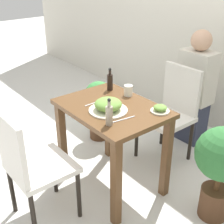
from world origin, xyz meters
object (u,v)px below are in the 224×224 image
at_px(side_plate, 160,109).
at_px(potted_plant_right, 221,163).
at_px(chair_near, 30,163).
at_px(person_figure, 195,89).
at_px(sauce_bottle, 109,115).
at_px(condiment_bottle, 110,81).
at_px(potted_plant_left, 99,105).
at_px(chair_far, 172,109).
at_px(food_plate, 108,106).
at_px(drink_cup, 128,90).

height_order(side_plate, potted_plant_right, side_plate).
bearing_deg(chair_near, person_figure, -89.39).
distance_m(sauce_bottle, condiment_bottle, 0.62).
distance_m(chair_near, potted_plant_left, 1.26).
relative_size(chair_far, potted_plant_right, 1.19).
height_order(chair_near, condiment_bottle, condiment_bottle).
height_order(food_plate, person_figure, person_figure).
xyz_separation_m(chair_far, drink_cup, (-0.07, -0.48, 0.28)).
height_order(chair_near, chair_far, same).
xyz_separation_m(food_plate, condiment_bottle, (-0.31, 0.26, 0.03)).
relative_size(side_plate, potted_plant_right, 0.19).
xyz_separation_m(chair_far, side_plate, (0.30, -0.50, 0.26)).
bearing_deg(potted_plant_right, chair_near, -127.34).
xyz_separation_m(chair_near, person_figure, (-0.02, 1.80, 0.08)).
xyz_separation_m(food_plate, potted_plant_left, (-0.74, 0.46, -0.41)).
distance_m(chair_near, food_plate, 0.68).
bearing_deg(food_plate, chair_far, 93.56).
xyz_separation_m(food_plate, person_figure, (-0.11, 1.19, -0.21)).
relative_size(chair_near, potted_plant_right, 1.19).
bearing_deg(food_plate, condiment_bottle, 139.78).
bearing_deg(chair_near, drink_cup, -87.67).
bearing_deg(potted_plant_right, person_figure, 137.40).
distance_m(side_plate, sauce_bottle, 0.42).
distance_m(chair_far, drink_cup, 0.56).
distance_m(food_plate, sauce_bottle, 0.21).
distance_m(potted_plant_left, potted_plant_right, 1.46).
bearing_deg(sauce_bottle, condiment_bottle, 141.10).
distance_m(chair_near, side_plate, 1.00).
bearing_deg(potted_plant_left, person_figure, 49.01).
bearing_deg(side_plate, potted_plant_right, 17.72).
xyz_separation_m(chair_far, sauce_bottle, (0.22, -0.91, 0.32)).
relative_size(food_plate, side_plate, 2.04).
distance_m(potted_plant_left, person_figure, 0.99).
xyz_separation_m(chair_near, potted_plant_left, (-0.66, 1.07, -0.12)).
height_order(chair_far, drink_cup, chair_far).
distance_m(side_plate, condiment_bottle, 0.56).
xyz_separation_m(drink_cup, condiment_bottle, (-0.19, -0.04, 0.03)).
distance_m(chair_near, potted_plant_right, 1.32).
bearing_deg(chair_far, chair_near, -91.53).
relative_size(chair_near, potted_plant_left, 1.40).
relative_size(side_plate, person_figure, 0.12).
bearing_deg(sauce_bottle, potted_plant_left, 147.45).
distance_m(food_plate, person_figure, 1.21).
height_order(condiment_bottle, potted_plant_left, condiment_bottle).
bearing_deg(chair_near, sauce_bottle, -117.45).
height_order(chair_far, potted_plant_left, chair_far).
distance_m(side_plate, person_figure, 0.99).
height_order(chair_near, side_plate, chair_near).
bearing_deg(chair_far, potted_plant_right, -24.43).
relative_size(chair_near, side_plate, 6.31).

